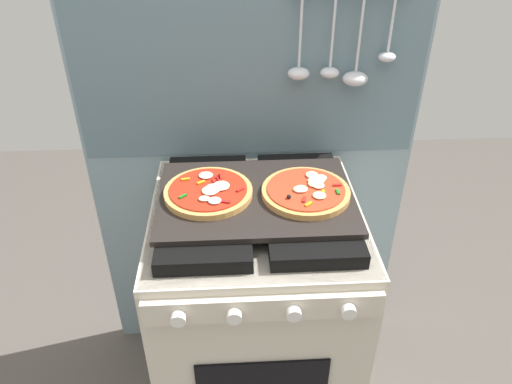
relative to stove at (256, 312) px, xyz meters
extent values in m
cube|color=#7A939E|center=(0.00, 0.34, 0.32)|extent=(1.10, 0.03, 1.55)
cube|color=slate|center=(0.00, 0.32, 0.70)|extent=(1.08, 0.00, 0.56)
cylinder|color=silver|center=(0.14, 0.29, 0.83)|extent=(0.01, 0.01, 0.20)
ellipsoid|color=silver|center=(0.14, 0.29, 0.70)|extent=(0.07, 0.06, 0.04)
cylinder|color=silver|center=(0.24, 0.29, 0.83)|extent=(0.01, 0.01, 0.21)
ellipsoid|color=silver|center=(0.24, 0.29, 0.71)|extent=(0.06, 0.05, 0.03)
cylinder|color=silver|center=(0.32, 0.29, 0.82)|extent=(0.01, 0.01, 0.22)
ellipsoid|color=silver|center=(0.32, 0.29, 0.68)|extent=(0.08, 0.07, 0.04)
cylinder|color=silver|center=(0.41, 0.29, 0.85)|extent=(0.01, 0.01, 0.16)
ellipsoid|color=silver|center=(0.41, 0.29, 0.75)|extent=(0.05, 0.04, 0.03)
cube|color=beige|center=(0.00, 0.00, -0.02)|extent=(0.60, 0.60, 0.86)
cube|color=black|center=(0.00, 0.00, 0.40)|extent=(0.59, 0.59, 0.01)
cube|color=black|center=(-0.14, 0.00, 0.43)|extent=(0.24, 0.51, 0.04)
cube|color=black|center=(0.14, 0.00, 0.43)|extent=(0.24, 0.51, 0.04)
cube|color=beige|center=(0.00, -0.31, 0.35)|extent=(0.58, 0.02, 0.07)
cylinder|color=silver|center=(-0.20, -0.33, 0.35)|extent=(0.04, 0.02, 0.04)
cylinder|color=silver|center=(-0.07, -0.33, 0.35)|extent=(0.04, 0.02, 0.04)
cylinder|color=silver|center=(0.07, -0.33, 0.35)|extent=(0.04, 0.02, 0.04)
cylinder|color=silver|center=(0.20, -0.33, 0.35)|extent=(0.04, 0.02, 0.04)
cube|color=black|center=(0.00, 0.00, 0.46)|extent=(0.54, 0.38, 0.02)
cylinder|color=tan|center=(-0.13, 0.01, 0.47)|extent=(0.24, 0.24, 0.02)
cylinder|color=#AD2614|center=(-0.13, 0.01, 0.49)|extent=(0.21, 0.21, 0.00)
ellipsoid|color=#F4EACC|center=(-0.13, -0.01, 0.49)|extent=(0.05, 0.05, 0.01)
ellipsoid|color=#F4EACC|center=(-0.14, -0.05, 0.49)|extent=(0.03, 0.02, 0.01)
ellipsoid|color=#F4EACC|center=(-0.10, 0.01, 0.49)|extent=(0.05, 0.05, 0.01)
ellipsoid|color=#F4EACC|center=(-0.11, -0.06, 0.49)|extent=(0.04, 0.03, 0.01)
ellipsoid|color=#F4EACC|center=(-0.12, 0.00, 0.49)|extent=(0.04, 0.05, 0.01)
ellipsoid|color=#F4EACC|center=(-0.14, 0.07, 0.49)|extent=(0.04, 0.04, 0.01)
cube|color=red|center=(-0.10, 0.06, 0.49)|extent=(0.01, 0.02, 0.00)
cube|color=red|center=(-0.08, -0.06, 0.49)|extent=(0.03, 0.01, 0.00)
cube|color=red|center=(-0.10, 0.05, 0.49)|extent=(0.01, 0.03, 0.00)
cube|color=red|center=(-0.04, -0.01, 0.49)|extent=(0.02, 0.02, 0.00)
cube|color=gold|center=(-0.20, 0.06, 0.49)|extent=(0.03, 0.01, 0.00)
cube|color=#19721E|center=(-0.20, -0.03, 0.49)|extent=(0.02, 0.02, 0.00)
cube|color=gold|center=(-0.15, 0.04, 0.49)|extent=(0.02, 0.02, 0.00)
cube|color=red|center=(-0.11, 0.07, 0.49)|extent=(0.02, 0.02, 0.00)
cube|color=red|center=(-0.12, 0.04, 0.49)|extent=(0.01, 0.02, 0.00)
cylinder|color=#C18947|center=(0.14, -0.01, 0.47)|extent=(0.24, 0.24, 0.02)
cylinder|color=red|center=(0.14, -0.01, 0.49)|extent=(0.21, 0.21, 0.00)
ellipsoid|color=beige|center=(0.19, 0.04, 0.49)|extent=(0.03, 0.03, 0.01)
ellipsoid|color=beige|center=(0.17, -0.05, 0.49)|extent=(0.04, 0.04, 0.01)
ellipsoid|color=beige|center=(0.18, 0.03, 0.49)|extent=(0.04, 0.04, 0.01)
ellipsoid|color=beige|center=(0.16, 0.06, 0.49)|extent=(0.04, 0.04, 0.01)
ellipsoid|color=beige|center=(0.12, -0.02, 0.49)|extent=(0.03, 0.03, 0.01)
ellipsoid|color=beige|center=(0.12, -0.01, 0.49)|extent=(0.03, 0.04, 0.01)
ellipsoid|color=beige|center=(0.16, 0.01, 0.49)|extent=(0.03, 0.04, 0.01)
ellipsoid|color=beige|center=(0.16, 0.03, 0.49)|extent=(0.03, 0.02, 0.01)
ellipsoid|color=beige|center=(0.17, 0.00, 0.49)|extent=(0.03, 0.04, 0.01)
sphere|color=black|center=(0.08, -0.05, 0.49)|extent=(0.01, 0.01, 0.01)
cube|color=gold|center=(0.18, -0.03, 0.49)|extent=(0.01, 0.03, 0.00)
cube|color=#19721E|center=(0.22, -0.03, 0.49)|extent=(0.01, 0.02, 0.00)
cube|color=red|center=(0.22, 0.00, 0.49)|extent=(0.02, 0.01, 0.00)
cube|color=red|center=(0.12, -0.06, 0.49)|extent=(0.01, 0.03, 0.00)
cube|color=gold|center=(0.13, -0.08, 0.49)|extent=(0.02, 0.02, 0.00)
camera|label=1|loc=(-0.06, -1.12, 1.23)|focal=34.52mm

